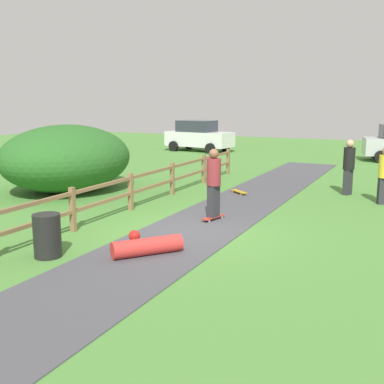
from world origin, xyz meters
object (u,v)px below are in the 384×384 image
Objects in this scene: skateboard_loose at (239,192)px; bystander_black at (349,164)px; trash_bin at (47,236)px; parked_car_white at (199,136)px; skater_riding at (214,180)px; bush_large at (66,158)px; skater_fallen at (146,245)px.

skateboard_loose is 3.80m from bystander_black.
trash_bin is 20.98m from parked_car_white.
trash_bin is 4.69m from skater_riding.
bush_large is 9.73m from bystander_black.
parked_car_white is (-7.84, 15.85, -0.13)m from skater_riding.
skater_riding is 1.02× the size of bystander_black.
parked_car_white is at bearing 116.32° from skater_riding.
parked_car_white is at bearing 120.68° from skateboard_loose.
bush_large is at bearing 141.68° from skater_fallen.
skater_riding is 1.35× the size of skater_fallen.
bystander_black is (4.56, 9.50, 0.59)m from trash_bin.
bystander_black reaches higher than trash_bin.
skater_riding is 2.55× the size of skateboard_loose.
skateboard_loose is (1.20, 8.00, -0.36)m from trash_bin.
skater_riding is at bearing 88.04° from skater_fallen.
skater_fallen is at bearing 29.58° from trash_bin.
bystander_black is 0.43× the size of parked_car_white.
trash_bin is 10.56m from bystander_black.
skateboard_loose is at bearing -155.86° from bystander_black.
parked_car_white reaches higher than bystander_black.
trash_bin is at bearing -150.42° from skater_fallen.
skater_fallen is 1.88× the size of skateboard_loose.
trash_bin is at bearing -98.56° from skateboard_loose.
skateboard_loose is at bearing 99.95° from skater_riding.
skater_riding is at bearing 66.39° from trash_bin.
bush_large is at bearing 165.35° from skater_riding.
bush_large is 1.14× the size of parked_car_white.
bush_large reaches higher than skater_fallen.
bystander_black is at bearing 24.14° from skateboard_loose.
skater_fallen is at bearing -67.98° from parked_car_white.
bush_large is 14.27m from parked_car_white.
skater_fallen is 7.03m from skateboard_loose.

